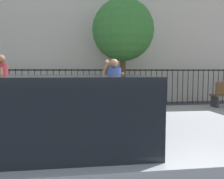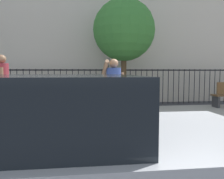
# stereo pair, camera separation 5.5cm
# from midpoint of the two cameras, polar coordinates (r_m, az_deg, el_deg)

# --- Properties ---
(ground_plane) EXTENTS (60.00, 60.00, 0.00)m
(ground_plane) POSITION_cam_midpoint_polar(r_m,az_deg,el_deg) (4.71, 18.66, -14.04)
(ground_plane) COLOR #333338
(sidewalk) EXTENTS (28.00, 4.40, 0.15)m
(sidewalk) POSITION_cam_midpoint_polar(r_m,az_deg,el_deg) (6.65, 10.02, -7.72)
(sidewalk) COLOR gray
(sidewalk) RESTS_ON ground
(iron_fence) EXTENTS (12.03, 0.04, 1.60)m
(iron_fence) POSITION_cam_midpoint_polar(r_m,az_deg,el_deg) (10.09, 3.52, 1.93)
(iron_fence) COLOR black
(iron_fence) RESTS_ON ground
(parked_hatchback) EXTENTS (4.22, 1.90, 1.45)m
(parked_hatchback) POSITION_cam_midpoint_polar(r_m,az_deg,el_deg) (2.27, -17.17, -15.81)
(parked_hatchback) COLOR #ADAFB5
(parked_hatchback) RESTS_ON ground
(pedestrian_on_phone) EXTENTS (0.67, 0.48, 1.63)m
(pedestrian_on_phone) POSITION_cam_midpoint_polar(r_m,az_deg,el_deg) (5.30, 0.45, 0.36)
(pedestrian_on_phone) COLOR #936B4C
(pedestrian_on_phone) RESTS_ON sidewalk
(pedestrian_walking) EXTENTS (0.41, 0.48, 1.78)m
(pedestrian_walking) POSITION_cam_midpoint_polar(r_m,az_deg,el_deg) (6.72, -26.38, 1.46)
(pedestrian_walking) COLOR #936B4C
(pedestrian_walking) RESTS_ON sidewalk
(street_tree_near) EXTENTS (2.49, 2.49, 4.40)m
(street_tree_near) POSITION_cam_midpoint_polar(r_m,az_deg,el_deg) (9.37, 2.64, 14.74)
(street_tree_near) COLOR #4C3823
(street_tree_near) RESTS_ON ground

